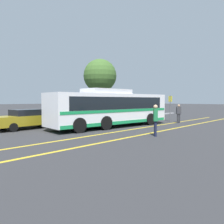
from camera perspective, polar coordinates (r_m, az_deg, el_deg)
ground_plane at (r=18.27m, az=1.17°, el=-3.59°), size 220.00×220.00×0.00m
lane_strip_0 at (r=16.15m, az=5.69°, el=-4.47°), size 30.63×0.20×0.01m
lane_strip_1 at (r=15.03m, az=11.71°, el=-5.09°), size 30.63×0.20×0.01m
curb_strip at (r=21.16m, az=-9.53°, el=-2.51°), size 38.63×0.36×0.15m
transit_bus at (r=17.45m, az=-0.04°, el=1.09°), size 11.11×3.55×3.00m
parked_car_1 at (r=17.44m, az=-21.10°, el=-1.67°), size 4.97×2.00×1.44m
parked_car_2 at (r=20.95m, az=-5.69°, el=-0.97°), size 4.33×2.03×1.23m
parked_car_3 at (r=24.76m, az=3.89°, el=-0.17°), size 4.65×2.17×1.41m
pedestrian_0 at (r=13.05m, az=11.28°, el=-1.58°), size 0.46×0.44×1.87m
pedestrian_1 at (r=21.27m, az=17.02°, el=-0.10°), size 0.45×0.45×1.74m
bus_stop_sign at (r=22.28m, az=14.96°, el=1.71°), size 0.07×0.40×2.58m
tree_0 at (r=28.05m, az=-3.15°, el=9.43°), size 4.18×4.18×7.32m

